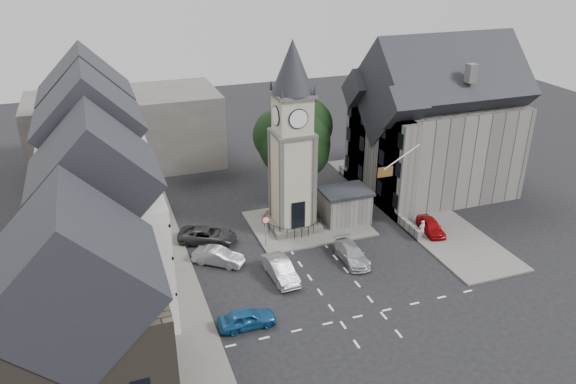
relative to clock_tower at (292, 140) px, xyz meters
name	(u,v)px	position (x,y,z in m)	size (l,w,h in m)	color
ground	(328,274)	(0.00, -7.99, -8.12)	(120.00, 120.00, 0.00)	black
pavement_west	(151,263)	(-12.50, -1.99, -8.05)	(6.00, 30.00, 0.14)	#595651
pavement_east	(411,206)	(12.00, 0.01, -8.05)	(6.00, 26.00, 0.14)	#595651
central_island	(308,223)	(1.50, 0.01, -8.04)	(10.00, 8.00, 0.16)	#595651
road_markings	(360,316)	(0.00, -13.49, -8.12)	(20.00, 8.00, 0.01)	silver
clock_tower	(292,140)	(0.00, 0.00, 0.00)	(4.86, 4.86, 16.25)	#4C4944
stone_shelter	(345,205)	(4.80, -0.49, -6.57)	(4.30, 3.30, 3.08)	#5D5A56
town_tree	(294,132)	(2.00, 5.01, -1.15)	(7.20, 7.20, 10.80)	black
warning_sign_post	(266,225)	(-3.20, -2.56, -6.09)	(0.70, 0.19, 2.85)	black
terrace_pink	(94,148)	(-15.50, 8.01, -1.54)	(8.10, 7.60, 12.80)	#DB9F97
terrace_cream	(98,182)	(-15.50, 0.01, -1.54)	(8.10, 7.60, 12.80)	beige
terrace_tudor	(104,236)	(-15.50, -7.99, -1.93)	(8.10, 7.60, 12.00)	silver
building_sw_stone	(85,341)	(-17.00, -16.99, -2.77)	(8.60, 7.60, 10.40)	#3E362F
backdrop_west	(126,130)	(-12.00, 20.01, -4.12)	(20.00, 10.00, 8.00)	#4C4944
east_building	(433,130)	(15.59, 3.01, -1.86)	(14.40, 11.40, 12.60)	#5D5A56
east_boundary_wall	(375,198)	(9.20, 2.01, -7.67)	(0.40, 16.00, 0.90)	#5D5A56
flagpole	(402,157)	(8.00, -3.99, -1.12)	(3.68, 0.10, 2.74)	white
car_west_blue	(247,318)	(-7.50, -11.99, -7.47)	(1.53, 3.81, 1.30)	navy
car_west_silver	(218,257)	(-7.50, -3.78, -7.47)	(1.39, 3.98, 1.31)	gray
car_west_grey	(207,235)	(-7.57, -0.19, -7.45)	(2.23, 4.83, 1.34)	#2C2C2F
car_island_silver	(280,270)	(-3.58, -7.30, -7.40)	(1.53, 4.39, 1.45)	#9A9BA2
car_island_east	(352,254)	(2.50, -6.86, -7.49)	(1.76, 4.33, 1.26)	#B3B7BB
car_east_red	(431,226)	(10.90, -4.99, -7.49)	(1.49, 3.70, 1.26)	#9D080C
pedestrian	(422,229)	(9.66, -5.50, -7.30)	(0.60, 0.40, 1.65)	beige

